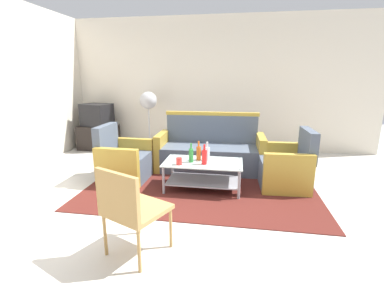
{
  "coord_description": "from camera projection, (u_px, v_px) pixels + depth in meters",
  "views": [
    {
      "loc": [
        0.38,
        -3.0,
        1.59
      ],
      "look_at": [
        -0.23,
        0.74,
        0.65
      ],
      "focal_mm": 25.8,
      "sensor_mm": 36.0,
      "label": 1
    }
  ],
  "objects": [
    {
      "name": "ground_plane",
      "position": [
        201.0,
        212.0,
        3.32
      ],
      "size": [
        14.0,
        14.0,
        0.0
      ],
      "primitive_type": "plane",
      "color": "beige"
    },
    {
      "name": "wall_back",
      "position": [
        220.0,
        85.0,
        5.91
      ],
      "size": [
        6.52,
        0.12,
        2.8
      ],
      "color": "silver",
      "rests_on": "ground"
    },
    {
      "name": "rug",
      "position": [
        201.0,
        184.0,
        4.13
      ],
      "size": [
        3.27,
        2.26,
        0.01
      ],
      "primitive_type": "cube",
      "color": "#511E19",
      "rests_on": "ground"
    },
    {
      "name": "couch",
      "position": [
        210.0,
        152.0,
        4.76
      ],
      "size": [
        1.81,
        0.77,
        0.96
      ],
      "rotation": [
        0.0,
        0.0,
        3.16
      ],
      "color": "#4C5666",
      "rests_on": "rug"
    },
    {
      "name": "armchair_left",
      "position": [
        124.0,
        162.0,
        4.29
      ],
      "size": [
        0.71,
        0.77,
        0.85
      ],
      "rotation": [
        0.0,
        0.0,
        -1.59
      ],
      "color": "#4C5666",
      "rests_on": "rug"
    },
    {
      "name": "armchair_right",
      "position": [
        286.0,
        168.0,
        4.01
      ],
      "size": [
        0.72,
        0.78,
        0.85
      ],
      "rotation": [
        0.0,
        0.0,
        1.61
      ],
      "color": "#4C5666",
      "rests_on": "rug"
    },
    {
      "name": "coffee_table",
      "position": [
        203.0,
        171.0,
        3.92
      ],
      "size": [
        1.1,
        0.6,
        0.4
      ],
      "color": "silver",
      "rests_on": "rug"
    },
    {
      "name": "bottle_red",
      "position": [
        204.0,
        157.0,
        3.76
      ],
      "size": [
        0.07,
        0.07,
        0.28
      ],
      "color": "red",
      "rests_on": "coffee_table"
    },
    {
      "name": "bottle_clear",
      "position": [
        207.0,
        153.0,
        3.93
      ],
      "size": [
        0.08,
        0.08,
        0.27
      ],
      "color": "silver",
      "rests_on": "coffee_table"
    },
    {
      "name": "bottle_green",
      "position": [
        191.0,
        155.0,
        3.85
      ],
      "size": [
        0.06,
        0.06,
        0.27
      ],
      "color": "#2D8C38",
      "rests_on": "coffee_table"
    },
    {
      "name": "bottle_orange",
      "position": [
        199.0,
        153.0,
        3.95
      ],
      "size": [
        0.07,
        0.07,
        0.28
      ],
      "color": "#D85919",
      "rests_on": "coffee_table"
    },
    {
      "name": "cup",
      "position": [
        179.0,
        161.0,
        3.75
      ],
      "size": [
        0.08,
        0.08,
        0.1
      ],
      "primitive_type": "cylinder",
      "color": "red",
      "rests_on": "coffee_table"
    },
    {
      "name": "tv_stand",
      "position": [
        99.0,
        137.0,
        6.11
      ],
      "size": [
        0.8,
        0.5,
        0.52
      ],
      "primitive_type": "cube",
      "color": "black",
      "rests_on": "ground"
    },
    {
      "name": "television",
      "position": [
        97.0,
        115.0,
        5.99
      ],
      "size": [
        0.69,
        0.58,
        0.48
      ],
      "rotation": [
        0.0,
        0.0,
        2.89
      ],
      "color": "black",
      "rests_on": "tv_stand"
    },
    {
      "name": "pedestal_fan",
      "position": [
        148.0,
        104.0,
        5.79
      ],
      "size": [
        0.36,
        0.36,
        1.27
      ],
      "color": "#2D2D33",
      "rests_on": "ground"
    },
    {
      "name": "wicker_chair",
      "position": [
        130.0,
        206.0,
        2.39
      ],
      "size": [
        0.63,
        0.63,
        0.84
      ],
      "rotation": [
        0.0,
        0.0,
        -0.42
      ],
      "color": "#AD844C",
      "rests_on": "ground"
    }
  ]
}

